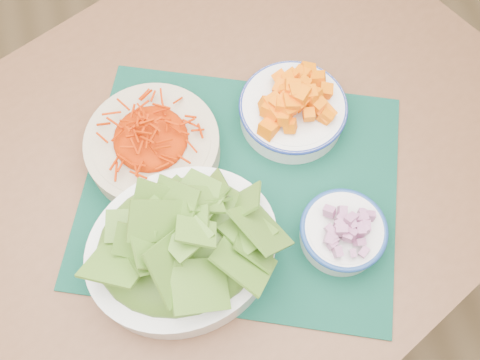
{
  "coord_description": "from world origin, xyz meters",
  "views": [
    {
      "loc": [
        -0.17,
        -0.13,
        1.54
      ],
      "look_at": [
        -0.07,
        0.2,
        0.78
      ],
      "focal_mm": 40.0,
      "sensor_mm": 36.0,
      "label": 1
    }
  ],
  "objects_px": {
    "carrot_bowl": "(152,142)",
    "onion_bowl": "(343,231)",
    "table": "(187,209)",
    "lettuce_bowl": "(181,243)",
    "squash_bowl": "(293,105)",
    "placemat": "(240,188)"
  },
  "relations": [
    {
      "from": "carrot_bowl",
      "to": "onion_bowl",
      "type": "xyz_separation_m",
      "value": [
        0.24,
        -0.22,
        -0.01
      ]
    },
    {
      "from": "table",
      "to": "lettuce_bowl",
      "type": "height_order",
      "value": "lettuce_bowl"
    },
    {
      "from": "carrot_bowl",
      "to": "lettuce_bowl",
      "type": "distance_m",
      "value": 0.19
    },
    {
      "from": "onion_bowl",
      "to": "squash_bowl",
      "type": "bearing_deg",
      "value": 91.52
    },
    {
      "from": "lettuce_bowl",
      "to": "carrot_bowl",
      "type": "bearing_deg",
      "value": 82.67
    },
    {
      "from": "onion_bowl",
      "to": "lettuce_bowl",
      "type": "bearing_deg",
      "value": 171.28
    },
    {
      "from": "table",
      "to": "carrot_bowl",
      "type": "height_order",
      "value": "carrot_bowl"
    },
    {
      "from": "lettuce_bowl",
      "to": "onion_bowl",
      "type": "xyz_separation_m",
      "value": [
        0.24,
        -0.04,
        -0.03
      ]
    },
    {
      "from": "placemat",
      "to": "carrot_bowl",
      "type": "xyz_separation_m",
      "value": [
        -0.12,
        0.1,
        0.04
      ]
    },
    {
      "from": "squash_bowl",
      "to": "table",
      "type": "bearing_deg",
      "value": -161.17
    },
    {
      "from": "carrot_bowl",
      "to": "squash_bowl",
      "type": "bearing_deg",
      "value": 0.58
    },
    {
      "from": "placemat",
      "to": "lettuce_bowl",
      "type": "xyz_separation_m",
      "value": [
        -0.11,
        -0.09,
        0.07
      ]
    },
    {
      "from": "carrot_bowl",
      "to": "placemat",
      "type": "bearing_deg",
      "value": -39.43
    },
    {
      "from": "table",
      "to": "placemat",
      "type": "bearing_deg",
      "value": -40.77
    },
    {
      "from": "table",
      "to": "carrot_bowl",
      "type": "relative_size",
      "value": 5.27
    },
    {
      "from": "squash_bowl",
      "to": "lettuce_bowl",
      "type": "xyz_separation_m",
      "value": [
        -0.23,
        -0.19,
        0.02
      ]
    },
    {
      "from": "carrot_bowl",
      "to": "lettuce_bowl",
      "type": "relative_size",
      "value": 0.87
    },
    {
      "from": "carrot_bowl",
      "to": "squash_bowl",
      "type": "xyz_separation_m",
      "value": [
        0.24,
        0.0,
        0.0
      ]
    },
    {
      "from": "table",
      "to": "squash_bowl",
      "type": "distance_m",
      "value": 0.26
    },
    {
      "from": "squash_bowl",
      "to": "placemat",
      "type": "bearing_deg",
      "value": -140.16
    },
    {
      "from": "placemat",
      "to": "squash_bowl",
      "type": "xyz_separation_m",
      "value": [
        0.12,
        0.1,
        0.04
      ]
    },
    {
      "from": "table",
      "to": "carrot_bowl",
      "type": "distance_m",
      "value": 0.16
    }
  ]
}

